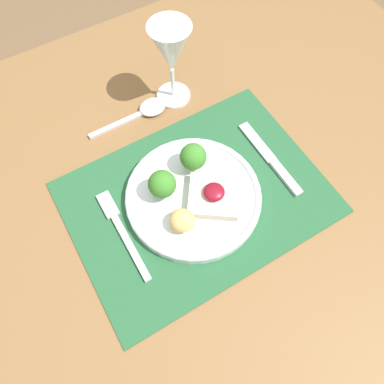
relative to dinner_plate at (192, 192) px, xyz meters
name	(u,v)px	position (x,y,z in m)	size (l,w,h in m)	color
ground_plane	(195,290)	(0.01, -0.01, -0.78)	(8.00, 8.00, 0.00)	brown
dining_table	(197,217)	(0.01, -0.01, -0.11)	(1.34, 1.05, 0.76)	brown
placemat	(197,197)	(0.01, -0.01, -0.02)	(0.46, 0.34, 0.00)	#235633
dinner_plate	(192,192)	(0.00, 0.00, 0.00)	(0.25, 0.25, 0.08)	silver
fork	(121,228)	(-0.14, 0.01, -0.01)	(0.02, 0.19, 0.01)	silver
knife	(274,162)	(0.17, -0.02, -0.01)	(0.02, 0.19, 0.01)	silver
spoon	(147,110)	(0.02, 0.22, -0.01)	(0.17, 0.05, 0.02)	silver
wine_glass_near	(171,52)	(0.09, 0.23, 0.10)	(0.08, 0.08, 0.18)	white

